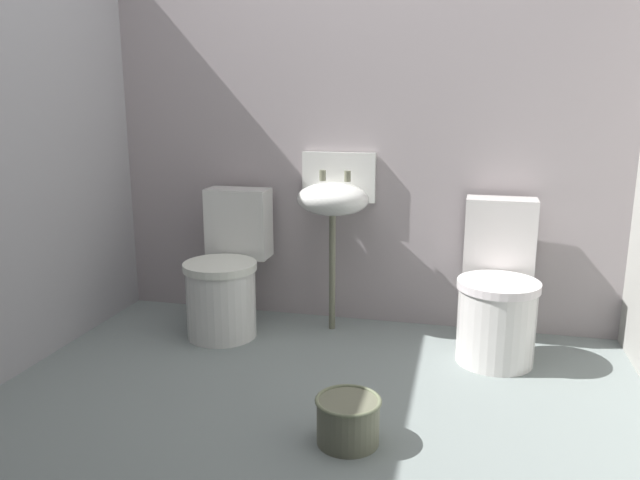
# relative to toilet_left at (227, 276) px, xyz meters

# --- Properties ---
(ground_plane) EXTENTS (3.29, 2.94, 0.08)m
(ground_plane) POSITION_rel_toilet_left_xyz_m (0.68, -0.92, -0.36)
(ground_plane) COLOR slate
(wall_back) EXTENTS (3.29, 0.10, 2.10)m
(wall_back) POSITION_rel_toilet_left_xyz_m (0.68, 0.40, 0.73)
(wall_back) COLOR #9D9395
(wall_back) RESTS_ON ground
(toilet_left) EXTENTS (0.40, 0.59, 0.78)m
(toilet_left) POSITION_rel_toilet_left_xyz_m (0.00, 0.00, 0.00)
(toilet_left) COLOR silver
(toilet_left) RESTS_ON ground
(toilet_right) EXTENTS (0.41, 0.60, 0.78)m
(toilet_right) POSITION_rel_toilet_left_xyz_m (1.46, 0.00, 0.00)
(toilet_right) COLOR silver
(toilet_right) RESTS_ON ground
(sink) EXTENTS (0.42, 0.35, 0.99)m
(sink) POSITION_rel_toilet_left_xyz_m (0.57, 0.19, 0.43)
(sink) COLOR #636450
(sink) RESTS_ON ground
(bucket) EXTENTS (0.26, 0.26, 0.18)m
(bucket) POSITION_rel_toilet_left_xyz_m (0.88, -0.99, -0.23)
(bucket) COLOR #636450
(bucket) RESTS_ON ground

